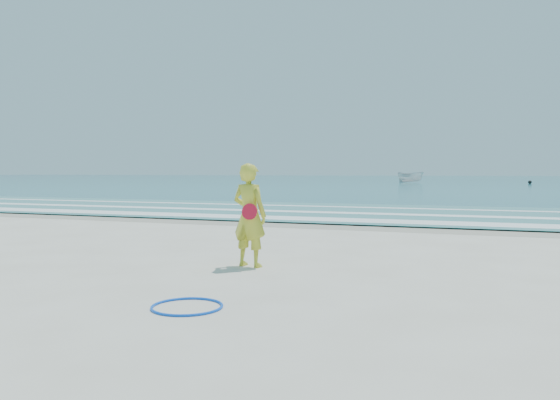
% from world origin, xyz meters
% --- Properties ---
extents(ground, '(400.00, 400.00, 0.00)m').
position_xyz_m(ground, '(0.00, 0.00, 0.00)').
color(ground, silver).
rests_on(ground, ground).
extents(wet_sand, '(400.00, 2.40, 0.00)m').
position_xyz_m(wet_sand, '(0.00, 9.00, 0.00)').
color(wet_sand, '#B2A893').
rests_on(wet_sand, ground).
extents(ocean, '(400.00, 190.00, 0.04)m').
position_xyz_m(ocean, '(0.00, 105.00, 0.02)').
color(ocean, '#19727F').
rests_on(ocean, ground).
extents(shallow, '(400.00, 10.00, 0.01)m').
position_xyz_m(shallow, '(0.00, 14.00, 0.04)').
color(shallow, '#59B7AD').
rests_on(shallow, ocean).
extents(foam_near, '(400.00, 1.40, 0.01)m').
position_xyz_m(foam_near, '(0.00, 10.30, 0.05)').
color(foam_near, white).
rests_on(foam_near, shallow).
extents(foam_mid, '(400.00, 0.90, 0.01)m').
position_xyz_m(foam_mid, '(0.00, 13.20, 0.05)').
color(foam_mid, white).
rests_on(foam_mid, shallow).
extents(foam_far, '(400.00, 0.60, 0.01)m').
position_xyz_m(foam_far, '(0.00, 16.50, 0.05)').
color(foam_far, white).
rests_on(foam_far, shallow).
extents(hoop, '(1.08, 1.08, 0.03)m').
position_xyz_m(hoop, '(1.10, -1.11, 0.02)').
color(hoop, blue).
rests_on(hoop, ground).
extents(boat, '(4.39, 3.03, 1.59)m').
position_xyz_m(boat, '(-5.39, 72.08, 0.83)').
color(boat, silver).
rests_on(boat, ocean).
extents(buoy, '(0.44, 0.44, 0.44)m').
position_xyz_m(buoy, '(9.73, 68.13, 0.26)').
color(buoy, black).
rests_on(buoy, ocean).
extents(woman, '(0.70, 0.53, 1.73)m').
position_xyz_m(woman, '(0.67, 1.70, 0.87)').
color(woman, gold).
rests_on(woman, ground).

